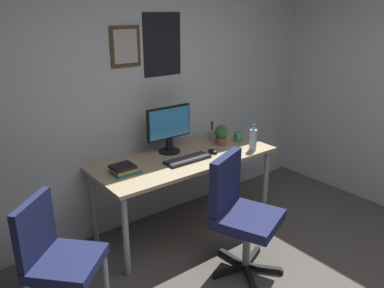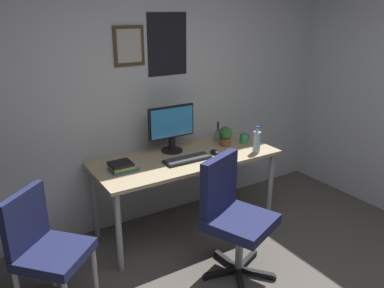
{
  "view_description": "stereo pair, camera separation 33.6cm",
  "coord_description": "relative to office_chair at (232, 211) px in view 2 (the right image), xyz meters",
  "views": [
    {
      "loc": [
        -1.75,
        -0.88,
        1.99
      ],
      "look_at": [
        0.2,
        1.62,
        0.87
      ],
      "focal_mm": 36.05,
      "sensor_mm": 36.0,
      "label": 1
    },
    {
      "loc": [
        -1.48,
        -1.07,
        1.99
      ],
      "look_at": [
        0.2,
        1.62,
        0.87
      ],
      "focal_mm": 36.05,
      "sensor_mm": 36.0,
      "label": 2
    }
  ],
  "objects": [
    {
      "name": "wall_back",
      "position": [
        -0.16,
        1.17,
        0.77
      ],
      "size": [
        4.4,
        0.1,
        2.6
      ],
      "color": "silver",
      "rests_on": "ground_plane"
    },
    {
      "name": "desk",
      "position": [
        0.04,
        0.74,
        0.12
      ],
      "size": [
        1.7,
        0.7,
        0.72
      ],
      "color": "tan",
      "rests_on": "ground_plane"
    },
    {
      "name": "office_chair",
      "position": [
        0.0,
        0.0,
        0.0
      ],
      "size": [
        0.6,
        0.6,
        0.95
      ],
      "color": "#1E234C",
      "rests_on": "ground_plane"
    },
    {
      "name": "side_chair",
      "position": [
        -1.31,
        0.34,
        -0.03
      ],
      "size": [
        0.59,
        0.59,
        0.88
      ],
      "color": "#1E234C",
      "rests_on": "ground_plane"
    },
    {
      "name": "monitor",
      "position": [
        -0.0,
        0.93,
        0.44
      ],
      "size": [
        0.46,
        0.2,
        0.43
      ],
      "color": "black",
      "rests_on": "desk"
    },
    {
      "name": "keyboard",
      "position": [
        -0.0,
        0.65,
        0.21
      ],
      "size": [
        0.43,
        0.15,
        0.03
      ],
      "color": "black",
      "rests_on": "desk"
    },
    {
      "name": "computer_mouse",
      "position": [
        0.3,
        0.66,
        0.21
      ],
      "size": [
        0.06,
        0.11,
        0.04
      ],
      "color": "black",
      "rests_on": "desk"
    },
    {
      "name": "water_bottle",
      "position": [
        0.65,
        0.49,
        0.3
      ],
      "size": [
        0.07,
        0.07,
        0.25
      ],
      "color": "silver",
      "rests_on": "desk"
    },
    {
      "name": "coffee_mug_near",
      "position": [
        0.72,
        0.76,
        0.24
      ],
      "size": [
        0.12,
        0.08,
        0.1
      ],
      "color": "#2D8C59",
      "rests_on": "desk"
    },
    {
      "name": "potted_plant",
      "position": [
        0.52,
        0.8,
        0.3
      ],
      "size": [
        0.13,
        0.13,
        0.2
      ],
      "color": "brown",
      "rests_on": "desk"
    },
    {
      "name": "pen_cup",
      "position": [
        0.55,
        0.97,
        0.25
      ],
      "size": [
        0.07,
        0.07,
        0.2
      ],
      "color": "#9EA0A5",
      "rests_on": "desk"
    },
    {
      "name": "book_stack_left",
      "position": [
        -0.57,
        0.76,
        0.23
      ],
      "size": [
        0.21,
        0.18,
        0.06
      ],
      "color": "#26727A",
      "rests_on": "desk"
    }
  ]
}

